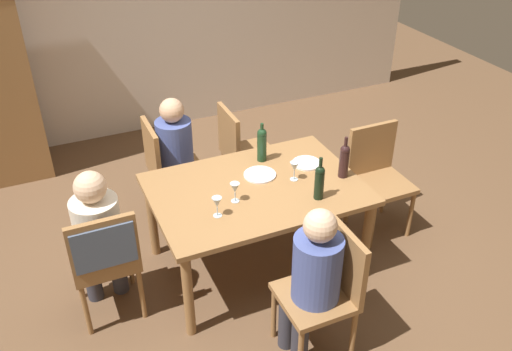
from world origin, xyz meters
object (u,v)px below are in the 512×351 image
person_man_bearded (178,150)px  wine_bottle_tall_green (319,181)px  person_man_guest (99,233)px  chair_right_end (377,172)px  wine_bottle_short_olive (262,144)px  chair_far_left (167,165)px  chair_near (327,285)px  person_woman_host (313,276)px  chair_left_end (104,254)px  dining_table (256,197)px  dinner_plate_guest_left (306,163)px  chair_far_right (241,148)px  wine_glass_centre (294,167)px  wine_glass_near_left (235,189)px  dinner_plate_host (260,175)px  wine_bottle_dark_red (344,160)px  wine_glass_near_right (217,203)px

person_man_bearded → wine_bottle_tall_green: person_man_bearded is taller
person_man_guest → chair_right_end: bearing=1.5°
wine_bottle_tall_green → chair_right_end: bearing=26.2°
wine_bottle_short_olive → chair_far_left: bearing=137.5°
chair_near → wine_bottle_short_olive: 1.30m
wine_bottle_short_olive → person_woman_host: bearing=-100.2°
chair_left_end → person_woman_host: person_woman_host is taller
chair_far_left → person_man_bearded: bearing=90.0°
dining_table → dinner_plate_guest_left: size_ratio=6.85×
dining_table → chair_far_left: (-0.43, 0.91, -0.12)m
chair_far_right → wine_glass_centre: 0.99m
wine_glass_near_left → dinner_plate_host: bearing=38.6°
chair_near → wine_glass_centre: chair_near is taller
dining_table → chair_left_end: 1.15m
chair_far_left → wine_bottle_short_olive: wine_bottle_short_olive is taller
wine_bottle_short_olive → wine_glass_near_left: size_ratio=2.16×
chair_right_end → chair_left_end: bearing=5.3°
person_woman_host → wine_bottle_tall_green: person_woman_host is taller
chair_far_right → wine_bottle_tall_green: bearing=4.3°
chair_left_end → person_man_guest: (0.00, 0.15, 0.07)m
chair_near → person_woman_host: 0.16m
chair_far_right → wine_glass_centre: bearing=2.6°
chair_near → chair_far_left: (-0.52, 1.83, 0.00)m
chair_far_right → dinner_plate_guest_left: 0.84m
dining_table → chair_left_end: (-1.15, -0.12, -0.06)m
chair_near → chair_left_end: bearing=57.4°
chair_left_end → wine_bottle_tall_green: bearing=-6.9°
person_man_guest → dining_table: bearing=-1.3°
wine_bottle_dark_red → chair_far_right: bearing=111.1°
chair_near → wine_glass_near_left: (-0.29, 0.81, 0.31)m
dining_table → chair_far_right: bearing=74.3°
dinner_plate_host → wine_bottle_short_olive: bearing=62.0°
wine_glass_centre → person_woman_host: bearing=-110.1°
chair_left_end → wine_bottle_tall_green: 1.53m
wine_glass_centre → wine_bottle_tall_green: bearing=-80.4°
wine_glass_near_left → wine_glass_near_right: (-0.17, -0.11, 0.00)m
person_woman_host → chair_far_right: bearing=-8.8°
chair_far_right → wine_glass_near_right: bearing=-29.5°
wine_bottle_dark_red → chair_near: bearing=-126.0°
wine_glass_near_right → person_man_guest: bearing=162.4°
chair_far_right → person_man_bearded: size_ratio=0.82×
dinner_plate_guest_left → wine_glass_near_right: bearing=-157.8°
person_woman_host → dinner_plate_guest_left: (0.52, 1.05, 0.09)m
dining_table → chair_left_end: size_ratio=1.67×
wine_bottle_short_olive → person_man_guest: bearing=-167.0°
chair_left_end → dinner_plate_host: bearing=11.7°
chair_far_left → wine_bottle_short_olive: 0.93m
chair_right_end → dinner_plate_guest_left: (-0.65, 0.05, 0.21)m
dining_table → chair_left_end: chair_left_end is taller
dining_table → person_woman_host: size_ratio=1.36×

